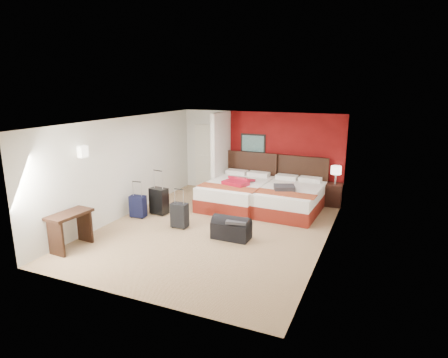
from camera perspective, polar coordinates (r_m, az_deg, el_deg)
The scene contains 17 objects.
ground at distance 8.98m, azimuth -1.33°, elevation -7.42°, with size 6.50×6.50×0.00m, color tan.
room_walls at distance 10.46m, azimuth -5.12°, elevation 2.80°, with size 5.02×6.52×2.50m.
red_accent_panel at distance 11.34m, azimuth 8.97°, elevation 3.53°, with size 3.50×0.04×2.50m, color maroon.
partition_wall at distance 11.33m, azimuth -0.44°, elevation 3.69°, with size 0.12×1.20×2.50m, color silver.
entry_door at distance 12.21m, azimuth -2.55°, elevation 3.35°, with size 0.82×0.06×2.05m, color silver.
bed_left at distance 10.57m, azimuth 1.89°, elevation -2.19°, with size 1.55×2.22×0.67m, color white.
bed_right at distance 10.21m, azimuth 9.93°, elevation -3.04°, with size 1.51×2.15×0.65m, color white.
red_suitcase_open at distance 10.34m, azimuth 2.21°, elevation -0.33°, with size 0.65×0.89×0.11m, color #AC0E26.
jacket_bundle at distance 9.84m, azimuth 9.04°, elevation -1.31°, with size 0.52×0.41×0.12m, color #37363B.
nightstand at distance 10.95m, azimuth 16.22°, elevation -2.29°, with size 0.44×0.44×0.62m, color black.
table_lamp at distance 10.81m, azimuth 16.42°, elevation 0.57°, with size 0.28×0.28×0.50m, color white.
suitcase_black at distance 9.97m, azimuth -9.72°, elevation -3.40°, with size 0.44×0.28×0.67m, color black.
suitcase_charcoal at distance 8.99m, azimuth -6.68°, elevation -5.56°, with size 0.38×0.24×0.57m, color black.
suitcase_navy at distance 9.84m, azimuth -12.76°, elevation -4.16°, with size 0.39×0.24×0.54m, color black.
duffel_bag at distance 8.35m, azimuth 1.10°, elevation -7.57°, with size 0.82×0.44×0.42m, color black.
jacket_draped at distance 8.17m, azimuth 1.96°, elevation -6.29°, with size 0.43×0.37×0.06m, color #39383E.
desk at distance 8.42m, azimuth -21.99°, elevation -7.20°, with size 0.46×0.92×0.76m, color black.
Camera 1 is at (3.51, -7.59, 3.28)m, focal length 30.47 mm.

